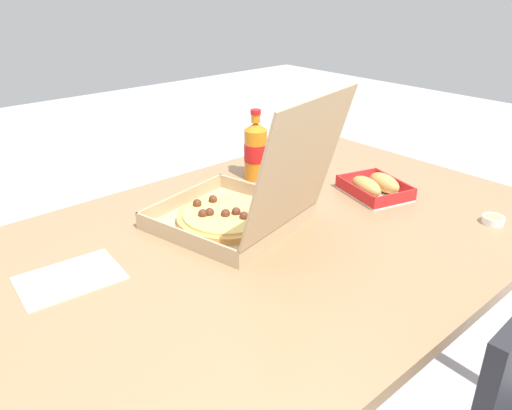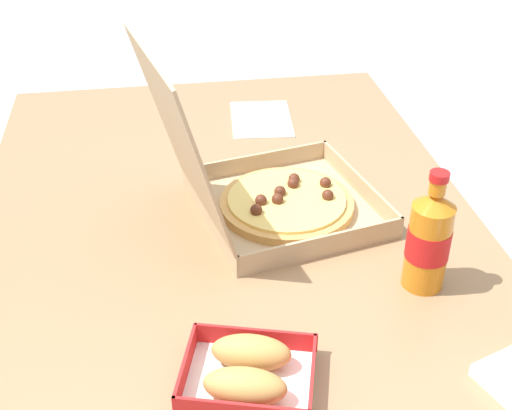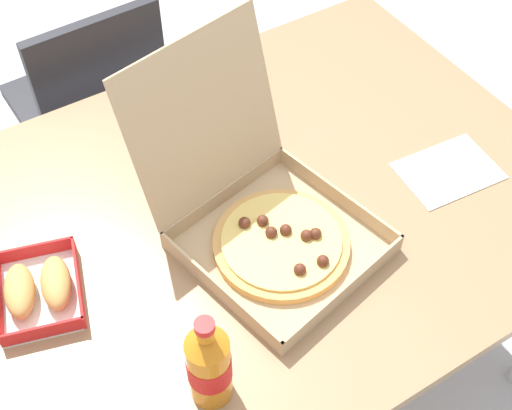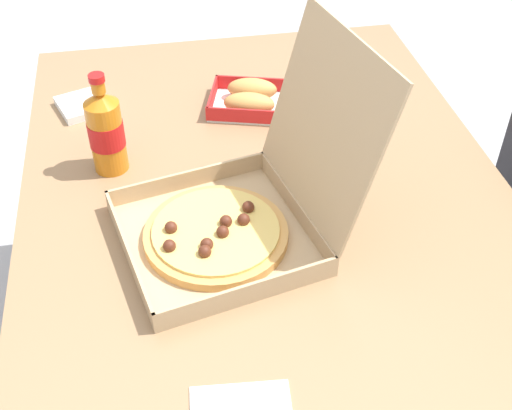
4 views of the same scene
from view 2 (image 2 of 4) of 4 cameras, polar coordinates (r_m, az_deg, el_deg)
name	(u,v)px [view 2 (image 2 of 4)]	position (r m, az deg, el deg)	size (l,w,h in m)	color
dining_table	(231,259)	(1.36, -2.07, -4.51)	(1.50, 1.00, 0.71)	#997551
pizza_box_open	(268,192)	(1.34, 0.98, 1.09)	(0.42, 0.49, 0.37)	tan
bread_side_box	(248,371)	(1.01, -0.66, -13.71)	(0.20, 0.22, 0.06)	white
cola_bottle	(429,239)	(1.18, 14.22, -2.80)	(0.07, 0.07, 0.22)	orange
paper_menu	(261,119)	(1.75, 0.44, 7.19)	(0.21, 0.15, 0.00)	white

